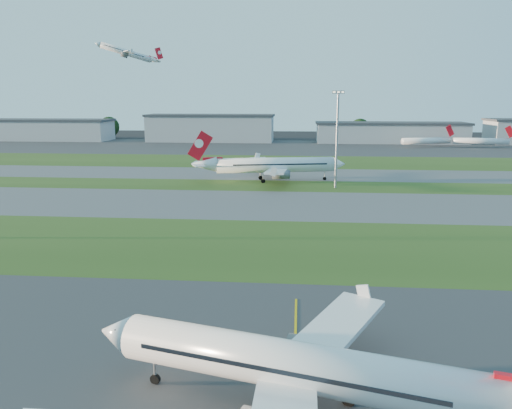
# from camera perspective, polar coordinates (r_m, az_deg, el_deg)

# --- Properties ---
(grass_strip_a) EXTENTS (300.00, 34.00, 0.01)m
(grass_strip_a) POSITION_cam_1_polar(r_m,az_deg,el_deg) (82.15, 1.22, -4.76)
(grass_strip_a) COLOR #2D4717
(grass_strip_a) RESTS_ON ground
(taxiway_a) EXTENTS (300.00, 32.00, 0.01)m
(taxiway_a) POSITION_cam_1_polar(r_m,az_deg,el_deg) (114.11, 2.30, 0.00)
(taxiway_a) COLOR #515154
(taxiway_a) RESTS_ON ground
(grass_strip_b) EXTENTS (300.00, 18.00, 0.01)m
(grass_strip_b) POSITION_cam_1_polar(r_m,az_deg,el_deg) (138.64, 2.78, 2.14)
(grass_strip_b) COLOR #2D4717
(grass_strip_b) RESTS_ON ground
(taxiway_b) EXTENTS (300.00, 26.00, 0.01)m
(taxiway_b) POSITION_cam_1_polar(r_m,az_deg,el_deg) (160.35, 3.09, 3.48)
(taxiway_b) COLOR #515154
(taxiway_b) RESTS_ON ground
(grass_strip_c) EXTENTS (300.00, 40.00, 0.01)m
(grass_strip_c) POSITION_cam_1_polar(r_m,az_deg,el_deg) (193.04, 3.42, 4.92)
(grass_strip_c) COLOR #2D4717
(grass_strip_c) RESTS_ON ground
(apron_far) EXTENTS (400.00, 80.00, 0.01)m
(apron_far) POSITION_cam_1_polar(r_m,az_deg,el_deg) (252.68, 3.80, 6.58)
(apron_far) COLOR #333335
(apron_far) RESTS_ON ground
(airliner_parked) EXTENTS (35.29, 29.61, 11.24)m
(airliner_parked) POSITION_cam_1_polar(r_m,az_deg,el_deg) (39.31, 5.54, -18.18)
(airliner_parked) COLOR white
(airliner_parked) RESTS_ON ground
(airliner_taxiing) EXTENTS (42.10, 35.36, 13.28)m
(airliner_taxiing) POSITION_cam_1_polar(r_m,az_deg,el_deg) (145.85, 2.07, 4.49)
(airliner_taxiing) COLOR white
(airliner_taxiing) RESTS_ON ground
(airliner_departing) EXTENTS (28.71, 24.32, 9.40)m
(airliner_departing) POSITION_cam_1_polar(r_m,az_deg,el_deg) (261.82, -14.59, 16.46)
(airliner_departing) COLOR white
(mini_jet_near) EXTENTS (27.73, 11.07, 9.48)m
(mini_jet_near) POSITION_cam_1_polar(r_m,az_deg,el_deg) (264.74, 18.90, 6.92)
(mini_jet_near) COLOR white
(mini_jet_near) RESTS_ON ground
(mini_jet_far) EXTENTS (28.64, 5.09, 9.48)m
(mini_jet_far) POSITION_cam_1_polar(r_m,az_deg,el_deg) (272.21, 24.35, 6.63)
(mini_jet_far) COLOR white
(mini_jet_far) RESTS_ON ground
(light_mast_centre) EXTENTS (3.20, 0.70, 25.80)m
(light_mast_centre) POSITION_cam_1_polar(r_m,az_deg,el_deg) (135.17, 9.25, 8.07)
(light_mast_centre) COLOR gray
(light_mast_centre) RESTS_ON ground
(hangar_far_west) EXTENTS (91.80, 23.00, 12.20)m
(hangar_far_west) POSITION_cam_1_polar(r_m,az_deg,el_deg) (321.85, -24.11, 7.83)
(hangar_far_west) COLOR #A5A8AD
(hangar_far_west) RESTS_ON ground
(hangar_west) EXTENTS (71.40, 23.00, 15.20)m
(hangar_west) POSITION_cam_1_polar(r_m,az_deg,el_deg) (286.37, -5.20, 8.72)
(hangar_west) COLOR #A5A8AD
(hangar_west) RESTS_ON ground
(hangar_east) EXTENTS (81.60, 23.00, 11.20)m
(hangar_east) POSITION_cam_1_polar(r_m,az_deg,el_deg) (286.48, 15.12, 7.96)
(hangar_east) COLOR #A5A8AD
(hangar_east) RESTS_ON ground
(tree_west) EXTENTS (12.10, 12.10, 13.20)m
(tree_west) POSITION_cam_1_polar(r_m,az_deg,el_deg) (318.47, -16.43, 8.52)
(tree_west) COLOR black
(tree_west) RESTS_ON ground
(tree_mid_west) EXTENTS (9.90, 9.90, 10.80)m
(tree_mid_west) POSITION_cam_1_polar(r_m,az_deg,el_deg) (294.12, 0.04, 8.50)
(tree_mid_west) COLOR black
(tree_mid_west) RESTS_ON ground
(tree_mid_east) EXTENTS (11.55, 11.55, 12.60)m
(tree_mid_east) POSITION_cam_1_polar(r_m,az_deg,el_deg) (298.05, 11.79, 8.49)
(tree_mid_east) COLOR black
(tree_mid_east) RESTS_ON ground
(tree_east) EXTENTS (10.45, 10.45, 11.40)m
(tree_east) POSITION_cam_1_polar(r_m,az_deg,el_deg) (313.93, 25.67, 7.62)
(tree_east) COLOR black
(tree_east) RESTS_ON ground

